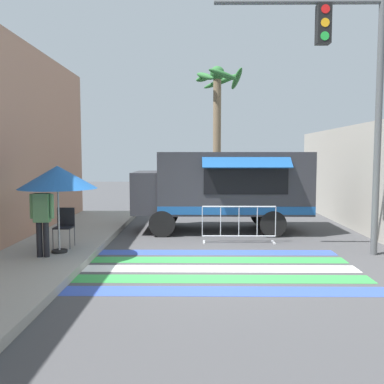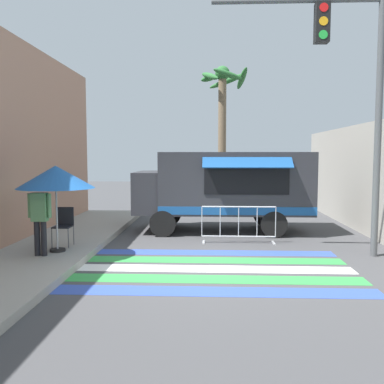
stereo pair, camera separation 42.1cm
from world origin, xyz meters
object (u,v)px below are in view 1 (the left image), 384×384
at_px(traffic_signal_pole, 348,75).
at_px(barricade_front, 239,225).
at_px(folding_chair, 65,223).
at_px(food_truck, 220,185).
at_px(palm_tree, 218,111).
at_px(vendor_person, 42,215).
at_px(patio_umbrella, 58,178).

height_order(traffic_signal_pole, barricade_front, traffic_signal_pole).
distance_m(traffic_signal_pole, folding_chair, 7.66).
bearing_deg(traffic_signal_pole, folding_chair, 179.14).
height_order(food_truck, palm_tree, palm_tree).
bearing_deg(barricade_front, folding_chair, -163.70).
bearing_deg(traffic_signal_pole, barricade_front, 149.66).
xyz_separation_m(vendor_person, palm_tree, (4.28, 8.86, 3.15)).
height_order(patio_umbrella, vendor_person, patio_umbrella).
xyz_separation_m(patio_umbrella, barricade_front, (4.34, 1.95, -1.40)).
bearing_deg(palm_tree, barricade_front, -87.51).
height_order(patio_umbrella, folding_chair, patio_umbrella).
bearing_deg(barricade_front, patio_umbrella, -155.85).
xyz_separation_m(food_truck, palm_tree, (0.15, 4.56, 2.78)).
distance_m(traffic_signal_pole, patio_umbrella, 7.16).
height_order(traffic_signal_pole, folding_chair, traffic_signal_pole).
distance_m(food_truck, vendor_person, 5.98).
bearing_deg(food_truck, patio_umbrella, -135.46).
bearing_deg(palm_tree, vendor_person, -115.79).
height_order(food_truck, vendor_person, food_truck).
bearing_deg(palm_tree, patio_umbrella, -115.76).
relative_size(patio_umbrella, folding_chair, 2.11).
height_order(barricade_front, palm_tree, palm_tree).
distance_m(folding_chair, barricade_front, 4.60).
bearing_deg(traffic_signal_pole, patio_umbrella, -175.28).
height_order(vendor_person, palm_tree, palm_tree).
bearing_deg(barricade_front, vendor_person, -152.35).
relative_size(traffic_signal_pole, barricade_front, 3.09).
bearing_deg(traffic_signal_pole, vendor_person, -171.82).
distance_m(vendor_person, barricade_front, 5.19).
relative_size(vendor_person, palm_tree, 0.27).
height_order(folding_chair, vendor_person, vendor_person).
distance_m(patio_umbrella, barricade_front, 4.96).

